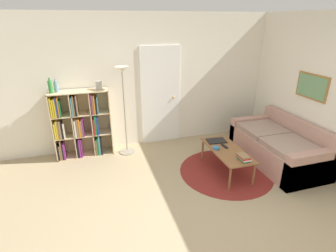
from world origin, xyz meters
The scene contains 15 objects.
ground_plane centered at (0.00, 0.00, 0.00)m, with size 14.00×14.00×0.00m, color tan.
wall_back centered at (0.00, 2.80, 1.29)m, with size 7.70×0.11×2.60m.
wall_right centered at (2.37, 1.39, 1.30)m, with size 0.08×5.78×2.60m.
rug centered at (0.80, 1.21, 0.00)m, with size 1.59×1.59×0.01m.
bookshelf centered at (-1.56, 2.59, 0.63)m, with size 1.04×0.34×1.28m.
floor_lamp centered at (-0.72, 2.45, 1.27)m, with size 0.32×0.32×1.69m.
couch centered at (1.92, 1.27, 0.29)m, with size 0.95×1.77×0.79m.
coffee_table centered at (0.80, 1.23, 0.38)m, with size 0.50×1.10×0.42m.
laptop centered at (0.78, 1.58, 0.43)m, with size 0.35×0.26×0.02m.
bowl centered at (0.63, 1.31, 0.44)m, with size 0.12×0.12×0.04m.
book_stack_on_table centered at (0.87, 0.84, 0.46)m, with size 0.15×0.21×0.09m.
remote centered at (0.81, 1.34, 0.43)m, with size 0.06×0.16×0.02m.
bottle_left centered at (-1.95, 2.56, 1.39)m, with size 0.07×0.07×0.27m.
bottle_middle centered at (-1.86, 2.60, 1.37)m, with size 0.08×0.08×0.23m.
vase_on_shelf centered at (-1.14, 2.59, 1.35)m, with size 0.11×0.11×0.15m.
Camera 1 is at (-1.30, -2.24, 2.46)m, focal length 28.00 mm.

